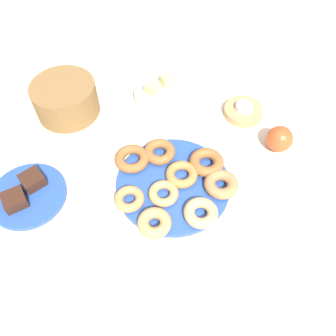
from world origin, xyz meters
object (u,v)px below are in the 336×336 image
Objects in this scene: donut_plate at (173,184)px; donut_7 at (160,152)px; cake_plate at (28,195)px; apple at (280,139)px; donut_2 at (201,213)px; donut_5 at (221,184)px; donut_6 at (132,159)px; brownie_near at (15,200)px; brownie_far at (32,180)px; basket at (66,99)px; donut_4 at (154,223)px; melon_chunk_left at (152,88)px; candle_holder at (243,111)px; melon_chunk_right at (167,80)px; donut_1 at (206,162)px; tealight at (244,107)px; donut_0 at (164,193)px; fruit_bowl at (160,93)px; donut_3 at (182,174)px; donut_8 at (129,198)px.

donut_plate is 3.45× the size of donut_7.
cake_plate is 2.67× the size of apple.
donut_5 is at bearing 28.45° from donut_2.
brownie_near reaches higher than donut_6.
brownie_near is 0.07m from brownie_far.
basket reaches higher than apple.
donut_4 is at bearing 166.69° from donut_2.
donut_plate is 0.34m from melon_chunk_left.
donut_2 is at bearing -31.17° from brownie_near.
melon_chunk_right reaches higher than candle_holder.
donut_1 reaches higher than donut_6.
tealight is 1.49× the size of melon_chunk_right.
basket is (-0.18, 0.52, 0.02)m from donut_2.
donut_0 is 0.44m from basket.
candle_holder is at bearing -50.25° from melon_chunk_right.
apple is (0.69, -0.16, 0.03)m from cake_plate.
donut_1 reaches higher than donut_2.
brownie_near reaches higher than donut_5.
fruit_bowl is at bearing 19.52° from brownie_far.
donut_5 is 1.64× the size of brownie_far.
cake_plate is (-0.37, 0.26, -0.02)m from donut_2.
donut_1 reaches higher than donut_0.
donut_2 reaches higher than donut_0.
cake_plate is at bearing -158.66° from melon_chunk_right.
apple reaches higher than donut_5.
donut_0 is 0.91× the size of donut_3.
donut_8 is 1.03× the size of apple.
candle_holder reaches higher than cake_plate.
donut_4 is 0.36m from brownie_near.
melon_chunk_left is (0.13, 0.35, 0.02)m from donut_0.
donut_7 is at bearing -173.06° from tealight.
melon_chunk_right is at bearing 83.38° from donut_5.
candle_holder is (0.21, 0.21, -0.02)m from donut_5.
donut_1 reaches higher than cake_plate.
donut_3 is 0.30m from apple.
donut_6 reaches higher than donut_plate.
donut_6 reaches higher than candle_holder.
donut_4 reaches higher than donut_8.
donut_2 is 0.50× the size of fruit_bowl.
fruit_bowl is at bearing 136.35° from tealight.
donut_0 is at bearing -114.94° from fruit_bowl.
donut_1 is 0.79× the size of candle_holder.
donut_6 is at bearing -176.31° from candle_holder.
cake_plate is at bearing 179.87° from candle_holder.
brownie_far is (-0.33, 0.17, 0.02)m from donut_plate.
brownie_far is at bearing -160.48° from fruit_bowl.
donut_8 is 0.65× the size of candle_holder.
fruit_bowl is at bearing 52.46° from donut_8.
basket is at bearing 112.37° from donut_plate.
tealight is 0.27m from fruit_bowl.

